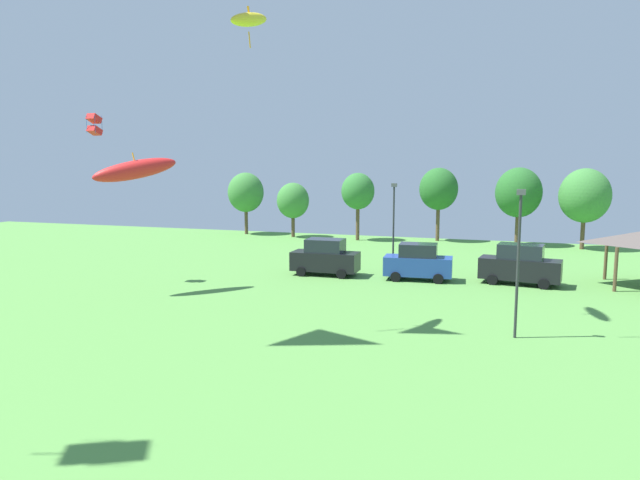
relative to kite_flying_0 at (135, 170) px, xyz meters
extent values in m
ellipsoid|color=red|center=(0.00, 0.00, 0.00)|extent=(3.86, 4.47, 1.92)
cube|color=orange|center=(0.00, 0.00, 0.30)|extent=(0.30, 0.32, 1.33)
ellipsoid|color=yellow|center=(9.46, -4.68, 6.33)|extent=(0.97, 2.76, 1.18)
cube|color=orange|center=(9.46, -4.68, 6.49)|extent=(0.11, 0.22, 0.73)
cylinder|color=orange|center=(9.46, -4.68, 5.50)|extent=(0.07, 0.15, 0.66)
cube|color=red|center=(-4.05, 1.64, 3.08)|extent=(0.72, 0.80, 0.60)
cube|color=red|center=(-4.05, 1.64, 2.36)|extent=(0.72, 0.80, 0.60)
cylinder|color=blue|center=(-4.36, 1.33, 2.72)|extent=(0.02, 0.02, 1.08)
cylinder|color=blue|center=(-3.74, 1.33, 2.72)|extent=(0.02, 0.02, 1.08)
cylinder|color=blue|center=(-4.36, 1.96, 2.72)|extent=(0.02, 0.02, 1.08)
cylinder|color=blue|center=(-3.74, 1.96, 2.72)|extent=(0.02, 0.02, 1.08)
cube|color=black|center=(8.56, 8.42, -6.12)|extent=(4.49, 1.96, 1.25)
cube|color=#1E232D|center=(8.56, 8.42, -5.05)|extent=(2.49, 1.77, 0.88)
cylinder|color=black|center=(9.96, 7.52, -6.74)|extent=(0.64, 0.23, 0.64)
cylinder|color=black|center=(9.91, 9.39, -6.74)|extent=(0.64, 0.23, 0.64)
cylinder|color=black|center=(7.20, 7.46, -6.74)|extent=(0.64, 0.23, 0.64)
cylinder|color=black|center=(7.15, 9.32, -6.74)|extent=(0.64, 0.23, 0.64)
cube|color=#234299|center=(14.73, 8.69, -6.14)|extent=(4.40, 2.11, 1.20)
cube|color=#1E232D|center=(14.73, 8.69, -5.12)|extent=(2.47, 1.82, 0.84)
cylinder|color=black|center=(16.12, 7.90, -6.74)|extent=(0.66, 0.27, 0.64)
cylinder|color=black|center=(15.98, 9.68, -6.74)|extent=(0.66, 0.27, 0.64)
cylinder|color=black|center=(13.48, 7.70, -6.74)|extent=(0.66, 0.27, 0.64)
cylinder|color=black|center=(13.34, 9.48, -6.74)|extent=(0.66, 0.27, 0.64)
cube|color=black|center=(20.90, 9.35, -6.10)|extent=(4.97, 2.36, 1.29)
cube|color=#1E232D|center=(20.90, 9.35, -5.00)|extent=(2.82, 1.93, 0.90)
cylinder|color=black|center=(22.25, 8.29, -6.74)|extent=(0.66, 0.30, 0.64)
cylinder|color=black|center=(22.48, 10.01, -6.74)|extent=(0.66, 0.30, 0.64)
cylinder|color=black|center=(19.32, 8.68, -6.74)|extent=(0.66, 0.30, 0.64)
cylinder|color=black|center=(19.55, 10.41, -6.74)|extent=(0.66, 0.30, 0.64)
cylinder|color=brown|center=(26.15, 9.00, -5.76)|extent=(0.20, 0.20, 2.60)
cylinder|color=brown|center=(26.15, 12.79, -5.76)|extent=(0.20, 0.20, 2.60)
cylinder|color=#2D2D33|center=(12.78, 10.25, -4.12)|extent=(0.12, 0.12, 5.90)
cube|color=#4C4C51|center=(12.78, 10.25, -1.05)|extent=(0.36, 0.20, 0.24)
cylinder|color=#2D2D33|center=(20.62, -2.43, -4.03)|extent=(0.12, 0.12, 6.07)
cube|color=#4C4C51|center=(20.62, -2.43, -0.87)|extent=(0.36, 0.20, 0.24)
cylinder|color=brown|center=(-6.89, 28.12, -5.54)|extent=(0.36, 0.36, 3.05)
ellipsoid|color=#3D7F38|center=(-6.89, 28.12, -2.57)|extent=(3.85, 3.85, 4.23)
cylinder|color=brown|center=(-1.11, 27.22, -5.80)|extent=(0.36, 0.36, 2.53)
ellipsoid|color=#3D7F38|center=(-1.11, 27.22, -3.29)|extent=(3.32, 3.32, 3.65)
cylinder|color=brown|center=(5.89, 26.85, -5.25)|extent=(0.36, 0.36, 3.63)
ellipsoid|color=#337533|center=(5.89, 26.85, -2.22)|extent=(3.25, 3.25, 3.58)
cylinder|color=brown|center=(13.45, 28.88, -5.22)|extent=(0.36, 0.36, 3.69)
ellipsoid|color=#286628|center=(13.45, 28.88, -1.98)|extent=(3.72, 3.72, 4.09)
cylinder|color=brown|center=(20.80, 27.96, -5.40)|extent=(0.36, 0.36, 3.33)
ellipsoid|color=#286628|center=(20.80, 27.96, -2.18)|extent=(4.15, 4.15, 4.57)
cylinder|color=brown|center=(26.26, 27.18, -5.51)|extent=(0.36, 0.36, 3.11)
ellipsoid|color=#3D7F38|center=(26.26, 27.18, -2.34)|extent=(4.31, 4.31, 4.74)
camera|label=1|loc=(20.29, -27.39, 0.18)|focal=32.00mm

